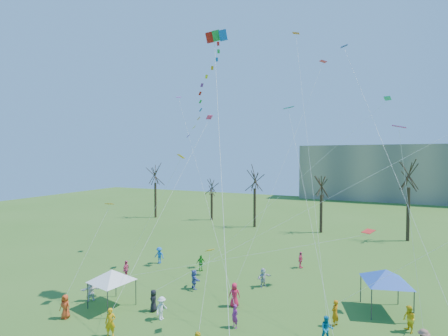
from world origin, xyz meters
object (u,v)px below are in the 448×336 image
at_px(canopy_tent_blue, 386,276).
at_px(distant_building, 418,173).
at_px(canopy_tent_white, 112,275).
at_px(big_box_kite, 208,91).

bearing_deg(canopy_tent_blue, distant_building, 80.10).
height_order(distant_building, canopy_tent_blue, distant_building).
bearing_deg(distant_building, canopy_tent_white, -112.22).
relative_size(distant_building, canopy_tent_blue, 14.24).
distance_m(canopy_tent_white, canopy_tent_blue, 21.06).
relative_size(big_box_kite, canopy_tent_white, 6.13).
relative_size(distant_building, big_box_kite, 2.54).
xyz_separation_m(canopy_tent_white, canopy_tent_blue, (19.61, 7.69, 0.27)).
bearing_deg(big_box_kite, canopy_tent_white, -147.46).
relative_size(big_box_kite, canopy_tent_blue, 5.61).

